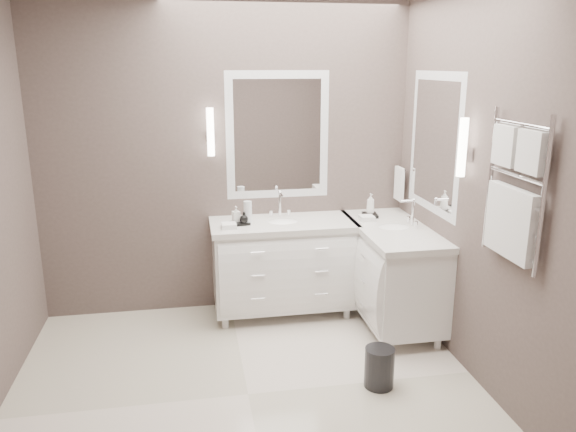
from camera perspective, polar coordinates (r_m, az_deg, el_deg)
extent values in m
cube|color=silver|center=(3.98, -4.07, -17.67)|extent=(3.20, 3.00, 0.01)
cube|color=#524542|center=(4.91, -6.30, 5.71)|extent=(3.20, 0.01, 2.70)
cube|color=#524542|center=(2.02, -0.09, -8.25)|extent=(3.20, 0.01, 2.70)
cube|color=#524542|center=(3.93, 19.50, 2.54)|extent=(0.01, 3.00, 2.70)
cube|color=white|center=(4.92, -0.50, -5.03)|extent=(1.20, 0.55, 0.70)
cube|color=white|center=(4.80, -0.51, -0.83)|extent=(1.24, 0.59, 0.05)
ellipsoid|color=white|center=(4.81, -0.51, -1.00)|extent=(0.36, 0.28, 0.12)
cylinder|color=white|center=(4.92, -0.83, 1.19)|extent=(0.02, 0.02, 0.22)
cube|color=white|center=(4.85, 10.46, -5.62)|extent=(0.55, 1.20, 0.70)
cube|color=white|center=(4.73, 10.68, -1.37)|extent=(0.59, 1.24, 0.05)
ellipsoid|color=white|center=(4.73, 10.67, -1.54)|extent=(0.36, 0.28, 0.12)
cylinder|color=white|center=(4.75, 12.56, 0.30)|extent=(0.02, 0.02, 0.22)
cube|color=white|center=(4.91, -1.06, 8.17)|extent=(0.90, 0.02, 1.10)
cube|color=white|center=(4.91, -1.06, 8.17)|extent=(0.77, 0.02, 0.96)
cube|color=white|center=(4.59, 14.66, 7.17)|extent=(0.02, 0.90, 1.10)
cube|color=white|center=(4.59, 14.66, 7.17)|extent=(0.02, 0.90, 0.96)
cube|color=white|center=(4.79, -7.86, 7.85)|extent=(0.05, 0.05, 0.10)
cylinder|color=white|center=(4.79, -7.88, 8.44)|extent=(0.06, 0.06, 0.40)
cube|color=white|center=(4.04, 17.25, 5.96)|extent=(0.05, 0.05, 0.10)
cylinder|color=white|center=(4.04, 17.30, 6.66)|extent=(0.06, 0.06, 0.40)
cylinder|color=white|center=(5.13, 11.41, 4.77)|extent=(0.02, 0.22, 0.02)
cube|color=white|center=(5.15, 11.23, 3.24)|extent=(0.03, 0.17, 0.30)
cylinder|color=white|center=(3.33, 24.54, 1.62)|extent=(0.03, 0.03, 0.90)
cylinder|color=white|center=(3.78, 19.89, 3.58)|extent=(0.03, 0.03, 0.90)
cube|color=white|center=(3.40, 23.53, 5.96)|extent=(0.06, 0.22, 0.24)
cube|color=white|center=(3.62, 21.29, 6.67)|extent=(0.06, 0.22, 0.24)
cube|color=white|center=(3.59, 21.67, -0.60)|extent=(0.06, 0.46, 0.42)
cylinder|color=black|center=(4.03, 9.26, -14.93)|extent=(0.22, 0.22, 0.28)
cube|color=black|center=(4.72, -4.89, -0.73)|extent=(0.17, 0.14, 0.02)
cube|color=black|center=(5.00, 8.34, 0.10)|extent=(0.14, 0.18, 0.02)
cylinder|color=silver|center=(4.70, -4.10, 0.33)|extent=(0.08, 0.08, 0.20)
imported|color=white|center=(4.71, -5.30, 0.21)|extent=(0.07, 0.07, 0.13)
imported|color=black|center=(4.68, -4.51, -0.13)|extent=(0.09, 0.09, 0.09)
imported|color=white|center=(4.98, 8.38, 1.24)|extent=(0.08, 0.08, 0.18)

